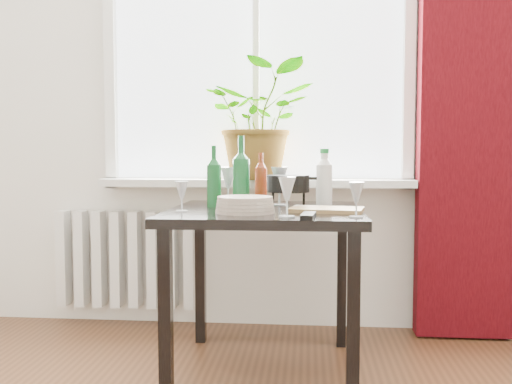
# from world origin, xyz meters

# --- Properties ---
(window) EXTENTS (1.72, 0.08, 1.62)m
(window) POSITION_xyz_m (0.00, 2.22, 1.60)
(window) COLOR white
(window) RESTS_ON ground
(windowsill) EXTENTS (1.72, 0.20, 0.04)m
(windowsill) POSITION_xyz_m (0.00, 2.15, 0.82)
(windowsill) COLOR silver
(windowsill) RESTS_ON ground
(curtain) EXTENTS (0.50, 0.12, 2.56)m
(curtain) POSITION_xyz_m (1.12, 2.12, 1.30)
(curtain) COLOR #330409
(curtain) RESTS_ON ground
(radiator) EXTENTS (0.80, 0.10, 0.55)m
(radiator) POSITION_xyz_m (-0.75, 2.18, 0.38)
(radiator) COLOR silver
(radiator) RESTS_ON ground
(table) EXTENTS (0.85, 0.85, 0.74)m
(table) POSITION_xyz_m (0.10, 1.55, 0.65)
(table) COLOR black
(table) RESTS_ON ground
(potted_plant) EXTENTS (0.58, 0.51, 0.63)m
(potted_plant) POSITION_xyz_m (0.03, 2.13, 1.16)
(potted_plant) COLOR #498022
(potted_plant) RESTS_ON windowsill
(wine_bottle_left) EXTENTS (0.09, 0.09, 0.29)m
(wine_bottle_left) POSITION_xyz_m (-0.14, 1.63, 0.88)
(wine_bottle_left) COLOR #0D471B
(wine_bottle_left) RESTS_ON table
(wine_bottle_right) EXTENTS (0.10, 0.10, 0.33)m
(wine_bottle_right) POSITION_xyz_m (-0.01, 1.61, 0.91)
(wine_bottle_right) COLOR #0D461D
(wine_bottle_right) RESTS_ON table
(bottle_amber) EXTENTS (0.07, 0.07, 0.25)m
(bottle_amber) POSITION_xyz_m (0.05, 1.90, 0.87)
(bottle_amber) COLOR #651F0B
(bottle_amber) RESTS_ON table
(cleaning_bottle) EXTENTS (0.09, 0.09, 0.27)m
(cleaning_bottle) POSITION_xyz_m (0.37, 1.78, 0.88)
(cleaning_bottle) COLOR silver
(cleaning_bottle) RESTS_ON table
(wineglass_front_right) EXTENTS (0.07, 0.07, 0.16)m
(wineglass_front_right) POSITION_xyz_m (0.21, 1.23, 0.82)
(wineglass_front_right) COLOR silver
(wineglass_front_right) RESTS_ON table
(wineglass_far_right) EXTENTS (0.08, 0.08, 0.14)m
(wineglass_far_right) POSITION_xyz_m (0.48, 1.24, 0.81)
(wineglass_far_right) COLOR #B3B9C1
(wineglass_far_right) RESTS_ON table
(wineglass_back_center) EXTENTS (0.08, 0.08, 0.19)m
(wineglass_back_center) POSITION_xyz_m (0.15, 1.72, 0.83)
(wineglass_back_center) COLOR silver
(wineglass_back_center) RESTS_ON table
(wineglass_back_left) EXTENTS (0.10, 0.10, 0.18)m
(wineglass_back_left) POSITION_xyz_m (-0.11, 1.83, 0.83)
(wineglass_back_left) COLOR #B6BCC4
(wineglass_back_left) RESTS_ON table
(wineglass_front_left) EXTENTS (0.07, 0.07, 0.13)m
(wineglass_front_left) POSITION_xyz_m (-0.24, 1.39, 0.81)
(wineglass_front_left) COLOR silver
(wineglass_front_left) RESTS_ON table
(plate_stack) EXTENTS (0.25, 0.25, 0.07)m
(plate_stack) POSITION_xyz_m (0.03, 1.38, 0.77)
(plate_stack) COLOR #BAAA9A
(plate_stack) RESTS_ON table
(fondue_pot) EXTENTS (0.27, 0.25, 0.15)m
(fondue_pot) POSITION_xyz_m (0.20, 1.61, 0.82)
(fondue_pot) COLOR black
(fondue_pot) RESTS_ON table
(tv_remote) EXTENTS (0.06, 0.17, 0.02)m
(tv_remote) POSITION_xyz_m (0.29, 1.23, 0.75)
(tv_remote) COLOR black
(tv_remote) RESTS_ON table
(cutting_board) EXTENTS (0.33, 0.24, 0.02)m
(cutting_board) POSITION_xyz_m (0.37, 1.46, 0.75)
(cutting_board) COLOR olive
(cutting_board) RESTS_ON table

